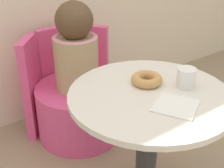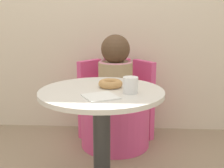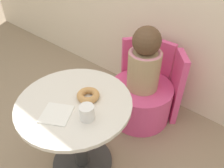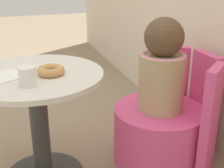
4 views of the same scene
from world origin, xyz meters
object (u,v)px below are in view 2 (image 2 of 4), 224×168
(round_table, at_px, (102,125))
(cup, at_px, (130,85))
(child_figure, at_px, (115,72))
(donut, at_px, (110,84))
(tub_chair, at_px, (115,124))

(round_table, bearing_deg, cup, -16.02)
(round_table, distance_m, child_figure, 0.71)
(child_figure, distance_m, cup, 0.75)
(child_figure, height_order, donut, child_figure)
(tub_chair, bearing_deg, cup, -81.02)
(donut, bearing_deg, child_figure, 90.26)
(tub_chair, distance_m, child_figure, 0.42)
(round_table, xyz_separation_m, donut, (0.04, 0.07, 0.22))
(round_table, bearing_deg, tub_chair, 86.56)
(cup, bearing_deg, round_table, 163.98)
(tub_chair, height_order, cup, cup)
(round_table, height_order, child_figure, child_figure)
(tub_chair, relative_size, cup, 6.27)
(tub_chair, bearing_deg, donut, -89.74)
(round_table, xyz_separation_m, tub_chair, (0.04, 0.69, -0.26))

